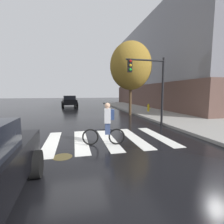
% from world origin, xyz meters
% --- Properties ---
extents(ground_plane, '(120.00, 120.00, 0.00)m').
position_xyz_m(ground_plane, '(0.00, 0.00, 0.00)').
color(ground_plane, black).
extents(crosswalk_stripes, '(9.02, 3.58, 0.01)m').
position_xyz_m(crosswalk_stripes, '(-0.41, 0.00, 0.01)').
color(crosswalk_stripes, silver).
rests_on(crosswalk_stripes, ground).
extents(manhole_cover, '(0.64, 0.64, 0.01)m').
position_xyz_m(manhole_cover, '(-0.48, -1.68, 0.00)').
color(manhole_cover, '#473D1E').
rests_on(manhole_cover, ground).
extents(sedan_mid, '(2.59, 4.90, 1.64)m').
position_xyz_m(sedan_mid, '(-0.77, 18.74, 0.84)').
color(sedan_mid, black).
rests_on(sedan_mid, ground).
extents(cyclist, '(1.69, 0.40, 1.69)m').
position_xyz_m(cyclist, '(1.18, -0.77, 0.84)').
color(cyclist, black).
rests_on(cyclist, ground).
extents(traffic_light_near, '(2.47, 0.28, 4.20)m').
position_xyz_m(traffic_light_near, '(4.49, 2.25, 2.86)').
color(traffic_light_near, black).
rests_on(traffic_light_near, ground).
extents(fire_hydrant, '(0.33, 0.22, 0.78)m').
position_xyz_m(fire_hydrant, '(7.46, 8.69, 0.53)').
color(fire_hydrant, gold).
rests_on(fire_hydrant, sidewalk).
extents(street_tree_near, '(3.71, 3.71, 6.60)m').
position_xyz_m(street_tree_near, '(4.98, 7.32, 4.46)').
color(street_tree_near, '#4C3823').
rests_on(street_tree_near, ground).
extents(corner_building, '(16.02, 24.89, 12.16)m').
position_xyz_m(corner_building, '(17.57, 15.47, 6.03)').
color(corner_building, brown).
rests_on(corner_building, ground).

